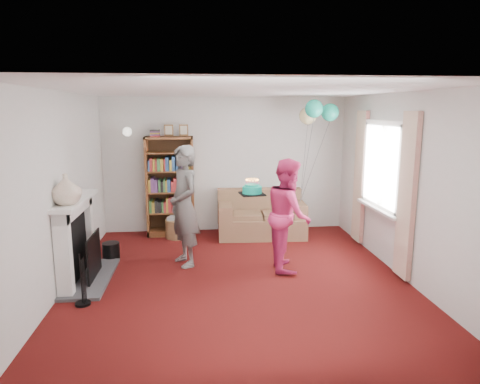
{
  "coord_description": "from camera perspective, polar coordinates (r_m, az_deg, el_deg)",
  "views": [
    {
      "loc": [
        -0.53,
        -5.45,
        2.27
      ],
      "look_at": [
        0.09,
        0.6,
        1.09
      ],
      "focal_mm": 32.0,
      "sensor_mm": 36.0,
      "label": 1
    }
  ],
  "objects": [
    {
      "name": "window_bay",
      "position": [
        6.72,
        18.3,
        1.27
      ],
      "size": [
        0.14,
        2.02,
        2.2
      ],
      "color": "white",
      "rests_on": "ground"
    },
    {
      "name": "wall_right",
      "position": [
        6.2,
        21.01,
        0.77
      ],
      "size": [
        0.02,
        5.0,
        2.5
      ],
      "primitive_type": "cube",
      "color": "silver",
      "rests_on": "ground"
    },
    {
      "name": "person_magenta",
      "position": [
        6.14,
        6.48,
        -2.97
      ],
      "size": [
        0.67,
        0.82,
        1.6
      ],
      "primitive_type": "imported",
      "rotation": [
        0.0,
        0.0,
        1.49
      ],
      "color": "#CA2860",
      "rests_on": "ground"
    },
    {
      "name": "wall_left",
      "position": [
        5.81,
        -23.05,
        -0.03
      ],
      "size": [
        0.02,
        5.0,
        2.5
      ],
      "primitive_type": "cube",
      "color": "silver",
      "rests_on": "ground"
    },
    {
      "name": "bookcase",
      "position": [
        7.88,
        -9.27,
        0.7
      ],
      "size": [
        0.85,
        0.42,
        2.01
      ],
      "color": "#472B14",
      "rests_on": "ground"
    },
    {
      "name": "ground",
      "position": [
        5.92,
        -0.25,
        -11.57
      ],
      "size": [
        5.0,
        5.0,
        0.0
      ],
      "primitive_type": "plane",
      "color": "#370A08",
      "rests_on": "ground"
    },
    {
      "name": "wall_back",
      "position": [
        8.04,
        -1.98,
        3.67
      ],
      "size": [
        4.5,
        0.02,
        2.5
      ],
      "primitive_type": "cube",
      "color": "silver",
      "rests_on": "ground"
    },
    {
      "name": "mantel_vase",
      "position": [
        5.61,
        -22.18,
        0.33
      ],
      "size": [
        0.37,
        0.37,
        0.38
      ],
      "primitive_type": "imported",
      "rotation": [
        0.0,
        0.0,
        -0.03
      ],
      "color": "beige",
      "rests_on": "fireplace"
    },
    {
      "name": "sofa",
      "position": [
        7.84,
        2.8,
        -3.49
      ],
      "size": [
        1.55,
        0.82,
        0.82
      ],
      "rotation": [
        0.0,
        0.0,
        -0.04
      ],
      "color": "brown",
      "rests_on": "ground"
    },
    {
      "name": "person_striped",
      "position": [
        6.27,
        -7.44,
        -1.88
      ],
      "size": [
        0.65,
        0.76,
        1.77
      ],
      "primitive_type": "imported",
      "rotation": [
        0.0,
        0.0,
        -1.16
      ],
      "color": "black",
      "rests_on": "ground"
    },
    {
      "name": "birthday_cake",
      "position": [
        6.11,
        1.62,
        0.28
      ],
      "size": [
        0.33,
        0.33,
        0.22
      ],
      "rotation": [
        0.0,
        0.0,
        0.13
      ],
      "color": "black",
      "rests_on": "ground"
    },
    {
      "name": "balloons",
      "position": [
        7.44,
        10.26,
        10.41
      ],
      "size": [
        0.63,
        0.68,
        1.79
      ],
      "color": "#3F3F3F",
      "rests_on": "ground"
    },
    {
      "name": "fireplace",
      "position": [
        6.11,
        -20.46,
        -6.47
      ],
      "size": [
        0.55,
        1.8,
        1.12
      ],
      "color": "#3F3F42",
      "rests_on": "ground"
    },
    {
      "name": "ceiling",
      "position": [
        5.48,
        -0.27,
        13.43
      ],
      "size": [
        4.5,
        5.0,
        0.01
      ],
      "primitive_type": "cube",
      "color": "white",
      "rests_on": "wall_back"
    },
    {
      "name": "wicker_basket",
      "position": [
        7.79,
        -8.3,
        -4.73
      ],
      "size": [
        0.44,
        0.44,
        0.39
      ],
      "rotation": [
        0.0,
        0.0,
        -0.38
      ],
      "color": "olive",
      "rests_on": "ground"
    },
    {
      "name": "wall_sconce",
      "position": [
        7.92,
        -14.8,
        7.79
      ],
      "size": [
        0.16,
        0.23,
        0.16
      ],
      "color": "gold",
      "rests_on": "ground"
    }
  ]
}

